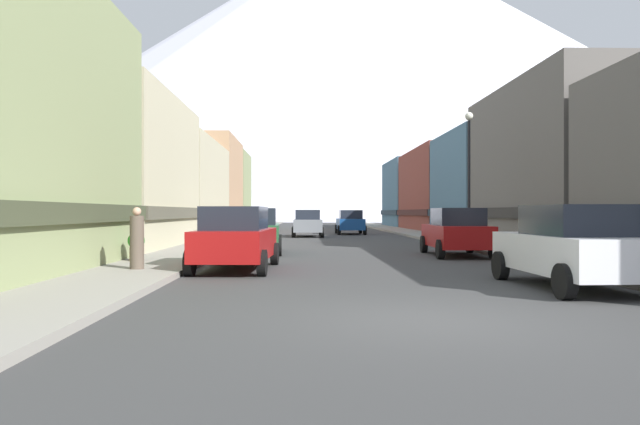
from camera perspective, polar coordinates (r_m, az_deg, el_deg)
ground_plane at (r=9.13m, az=10.76°, el=-10.23°), size 400.00×400.00×0.00m
sidewalk_left at (r=44.01m, az=-7.33°, el=-1.99°), size 2.50×100.00×0.15m
sidewalk_right at (r=44.56m, az=8.89°, el=-1.97°), size 2.50×100.00×0.15m
storefront_left_1 at (r=28.22m, az=-22.69°, el=3.31°), size 9.35×11.03×6.74m
storefront_left_2 at (r=39.45m, az=-14.86°, el=2.02°), size 7.13×12.69×6.23m
storefront_left_3 at (r=50.83m, az=-11.81°, el=2.46°), size 7.00×10.34×7.85m
storefront_left_4 at (r=60.65m, az=-10.59°, el=1.96°), size 7.90×8.63×7.62m
storefront_right_1 at (r=30.50m, az=25.41°, el=3.83°), size 9.16×12.28×7.58m
storefront_right_2 at (r=40.47m, az=16.28°, el=2.41°), size 6.39×9.78×6.87m
storefront_right_3 at (r=52.43m, az=13.39°, el=1.94°), size 8.71×13.98×7.02m
storefront_right_4 at (r=65.05m, az=9.55°, el=1.65°), size 6.79×11.46×7.20m
car_left_0 at (r=16.66m, az=-8.13°, el=-2.47°), size 2.25×4.48×1.78m
car_left_1 at (r=23.39m, az=-6.27°, el=-1.75°), size 2.20×4.46×1.78m
car_right_0 at (r=13.65m, az=23.20°, el=-3.02°), size 2.15×4.44×1.78m
car_right_1 at (r=22.50m, az=13.08°, el=-1.82°), size 2.19×4.46×1.78m
car_driving_0 at (r=43.67m, az=2.94°, el=-0.92°), size 2.06×4.40×1.78m
car_driving_1 at (r=39.21m, az=-1.21°, el=-1.03°), size 2.06×4.40×1.78m
trash_bin_right at (r=19.55m, az=23.41°, el=-2.85°), size 0.59×0.59×0.98m
potted_plant_1 at (r=18.76m, az=-17.38°, el=-3.03°), size 0.50×0.50×0.86m
potted_plant_2 at (r=20.90m, az=23.65°, el=-2.69°), size 0.63×0.63×0.90m
pedestrian_0 at (r=16.04m, az=-17.31°, el=-2.61°), size 0.36×0.36×1.61m
pedestrian_1 at (r=32.51m, az=12.89°, el=-1.33°), size 0.36×0.36×1.54m
streetlamp_right at (r=26.64m, az=14.24°, el=5.11°), size 0.36×0.36×5.86m
mountain_backdrop at (r=277.76m, az=3.67°, el=13.64°), size 356.73×356.73×133.95m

